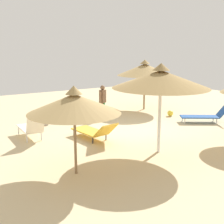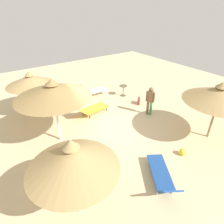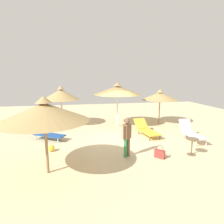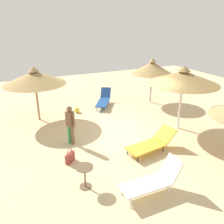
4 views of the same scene
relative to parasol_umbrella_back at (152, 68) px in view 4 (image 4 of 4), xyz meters
name	(u,v)px [view 4 (image 4 of 4)]	position (x,y,z in m)	size (l,w,h in m)	color
ground	(135,133)	(2.82, 3.05, -2.10)	(24.00, 24.00, 0.10)	beige
parasol_umbrella_back	(152,68)	(0.00, 0.00, 0.00)	(2.34, 2.34, 2.60)	#B2B2B7
parasol_umbrella_far_right	(183,77)	(0.85, 3.51, 0.28)	(2.99, 2.99, 2.81)	white
parasol_umbrella_near_left	(34,78)	(6.37, -0.10, 0.05)	(2.86, 2.86, 2.60)	olive
lounge_chair_front	(104,100)	(2.69, -0.70, -1.72)	(1.58, 2.03, 0.80)	#1E478C
lounge_chair_far_left	(152,143)	(3.02, 4.66, -1.71)	(2.04, 0.98, 0.76)	gold
lounge_chair_center	(153,180)	(4.28, 6.57, -1.61)	(1.72, 0.64, 0.97)	silver
person_standing_edge	(70,123)	(5.59, 2.86, -1.17)	(0.33, 0.41, 1.56)	#338C4C
handbag	(70,157)	(5.98, 4.10, -1.86)	(0.39, 0.38, 0.53)	maroon
side_table_round	(85,173)	(5.92, 5.53, -1.58)	(0.50, 0.50, 0.69)	brown
beach_ball	(77,110)	(4.44, -0.21, -1.91)	(0.28, 0.28, 0.28)	yellow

